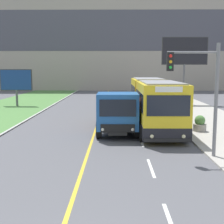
% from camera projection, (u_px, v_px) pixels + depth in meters
% --- Properties ---
extents(apartment_block_background, '(80.00, 8.04, 20.55)m').
position_uv_depth(apartment_block_background, '(109.00, 36.00, 59.77)').
color(apartment_block_background, '#A89E8E').
rests_on(apartment_block_background, ground_plane).
extents(city_bus, '(2.63, 12.88, 3.22)m').
position_uv_depth(city_bus, '(153.00, 102.00, 21.94)').
color(city_bus, yellow).
rests_on(city_bus, ground_plane).
extents(dump_truck, '(2.45, 6.88, 2.59)m').
position_uv_depth(dump_truck, '(117.00, 113.00, 18.98)').
color(dump_truck, black).
rests_on(dump_truck, ground_plane).
extents(car_distant, '(1.80, 4.30, 1.45)m').
position_uv_depth(car_distant, '(119.00, 102.00, 31.51)').
color(car_distant, black).
rests_on(car_distant, ground_plane).
extents(traffic_light_mast, '(2.28, 0.32, 5.07)m').
position_uv_depth(traffic_light_mast, '(200.00, 85.00, 13.59)').
color(traffic_light_mast, slate).
rests_on(traffic_light_mast, ground_plane).
extents(billboard_large, '(5.03, 0.24, 7.42)m').
position_uv_depth(billboard_large, '(185.00, 53.00, 34.25)').
color(billboard_large, '#59595B').
rests_on(billboard_large, ground_plane).
extents(billboard_small, '(3.39, 0.24, 3.93)m').
position_uv_depth(billboard_small, '(16.00, 81.00, 33.19)').
color(billboard_small, '#59595B').
rests_on(billboard_small, ground_plane).
extents(planter_round_near, '(0.82, 0.82, 1.01)m').
position_uv_depth(planter_round_near, '(200.00, 124.00, 19.55)').
color(planter_round_near, gray).
rests_on(planter_round_near, sidewalk_right).
extents(planter_round_second, '(0.93, 0.93, 1.09)m').
position_uv_depth(planter_round_second, '(183.00, 115.00, 23.39)').
color(planter_round_second, gray).
rests_on(planter_round_second, sidewalk_right).
extents(planter_round_third, '(0.85, 0.85, 1.00)m').
position_uv_depth(planter_round_third, '(176.00, 109.00, 27.23)').
color(planter_round_third, gray).
rests_on(planter_round_third, sidewalk_right).
extents(planter_round_far, '(0.85, 0.85, 1.01)m').
position_uv_depth(planter_round_far, '(166.00, 104.00, 31.08)').
color(planter_round_far, gray).
rests_on(planter_round_far, sidewalk_right).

